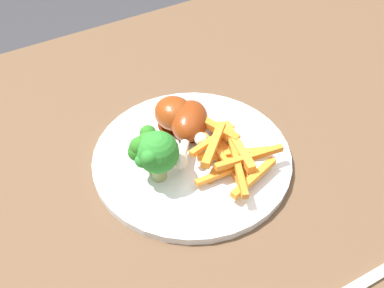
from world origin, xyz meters
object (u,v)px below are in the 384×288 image
carrot_fries_pile (229,153)px  dinner_plate (192,157)px  broccoli_floret_middle (156,153)px  fork (383,271)px  dining_table (233,185)px  chicken_drumstick_far (189,123)px  broccoli_floret_front (149,148)px  chicken_drumstick_near (176,115)px

carrot_fries_pile → dinner_plate: bearing=-45.9°
broccoli_floret_middle → fork: bearing=121.7°
dining_table → broccoli_floret_middle: bearing=-0.3°
broccoli_floret_middle → chicken_drumstick_far: size_ratio=0.64×
broccoli_floret_front → dining_table: bearing=173.9°
broccoli_floret_front → chicken_drumstick_near: 0.10m
carrot_fries_pile → chicken_drumstick_far: 0.08m
dinner_plate → fork: size_ratio=1.49×
dining_table → broccoli_floret_middle: broccoli_floret_middle is taller
dining_table → broccoli_floret_front: bearing=-6.1°
broccoli_floret_front → carrot_fries_pile: bearing=159.1°
dinner_plate → chicken_drumstick_near: bearing=-99.0°
broccoli_floret_middle → carrot_fries_pile: bearing=165.8°
carrot_fries_pile → chicken_drumstick_far: size_ratio=1.35×
dining_table → chicken_drumstick_far: bearing=-44.4°
fork → carrot_fries_pile: bearing=108.0°
dining_table → broccoli_floret_front: broccoli_floret_front is taller
broccoli_floret_middle → fork: broccoli_floret_middle is taller
broccoli_floret_middle → chicken_drumstick_near: 0.11m
dining_table → carrot_fries_pile: size_ratio=8.07×
dining_table → fork: size_ratio=6.82×
dinner_plate → carrot_fries_pile: bearing=134.1°
broccoli_floret_front → chicken_drumstick_far: bearing=-156.1°
dining_table → chicken_drumstick_near: chicken_drumstick_near is taller
broccoli_floret_front → broccoli_floret_middle: size_ratio=0.89×
chicken_drumstick_far → carrot_fries_pile: bearing=103.6°
dinner_plate → chicken_drumstick_far: size_ratio=2.38×
carrot_fries_pile → broccoli_floret_middle: bearing=-14.2°
chicken_drumstick_far → fork: bearing=104.1°
broccoli_floret_middle → chicken_drumstick_far: 0.10m
chicken_drumstick_near → fork: chicken_drumstick_near is taller
chicken_drumstick_near → dining_table: bearing=128.4°
chicken_drumstick_far → chicken_drumstick_near: bearing=-71.7°
dinner_plate → broccoli_floret_front: bearing=-0.8°
chicken_drumstick_far → fork: 0.31m
carrot_fries_pile → chicken_drumstick_near: 0.10m
chicken_drumstick_near → chicken_drumstick_far: chicken_drumstick_near is taller
dining_table → dinner_plate: bearing=-10.9°
dining_table → chicken_drumstick_near: 0.16m
carrot_fries_pile → fork: bearing=104.3°
carrot_fries_pile → dining_table: bearing=-144.7°
chicken_drumstick_near → fork: (-0.08, 0.33, -0.03)m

